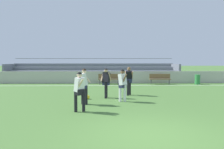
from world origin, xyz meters
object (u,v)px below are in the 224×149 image
(player_white_dropping_back, at_px, (84,83))
(soccer_ball, at_px, (88,97))
(bleacher_stand, at_px, (93,72))
(player_dark_wide_right, at_px, (129,78))
(bench_centre_sideline, at_px, (160,78))
(player_dark_overlapping, at_px, (106,80))
(player_white_pressing_high, at_px, (80,88))
(player_white_wide_left, at_px, (123,83))
(bench_far_right, at_px, (109,78))
(trash_bin, at_px, (197,79))

(player_white_dropping_back, distance_m, soccer_ball, 1.70)
(bleacher_stand, bearing_deg, player_dark_wide_right, -74.21)
(bench_centre_sideline, height_order, player_dark_overlapping, player_dark_overlapping)
(bleacher_stand, bearing_deg, player_dark_overlapping, -82.93)
(player_white_pressing_high, bearing_deg, bench_centre_sideline, 61.36)
(bench_centre_sideline, height_order, player_white_wide_left, player_white_wide_left)
(bench_far_right, distance_m, soccer_ball, 7.56)
(player_white_dropping_back, bearing_deg, player_dark_wide_right, 49.60)
(player_dark_overlapping, distance_m, soccer_ball, 1.36)
(player_white_dropping_back, bearing_deg, trash_bin, 44.67)
(player_white_wide_left, height_order, player_dark_wide_right, player_dark_wide_right)
(trash_bin, xyz_separation_m, player_white_wide_left, (-7.03, -8.09, 0.54))
(bleacher_stand, distance_m, player_white_pressing_high, 13.67)
(bench_far_right, distance_m, player_white_dropping_back, 8.99)
(trash_bin, distance_m, player_dark_overlapping, 10.51)
(bench_centre_sideline, xyz_separation_m, soccer_ball, (-5.62, -7.45, -0.44))
(soccer_ball, bearing_deg, bench_far_right, 80.78)
(bench_centre_sideline, xyz_separation_m, player_white_pressing_high, (-5.70, -10.45, 0.40))
(player_dark_overlapping, height_order, player_white_dropping_back, player_white_dropping_back)
(player_dark_overlapping, bearing_deg, bleacher_stand, 97.07)
(player_dark_wide_right, height_order, player_white_pressing_high, player_dark_wide_right)
(player_white_wide_left, height_order, soccer_ball, player_white_wide_left)
(player_dark_wide_right, bearing_deg, bench_centre_sideline, 61.65)
(player_white_pressing_high, bearing_deg, player_white_wide_left, 49.97)
(bleacher_stand, xyz_separation_m, soccer_ball, (0.30, -10.67, -0.83))
(bench_centre_sideline, height_order, player_dark_wide_right, player_dark_wide_right)
(bench_far_right, height_order, player_dark_overlapping, player_dark_overlapping)
(bench_centre_sideline, bearing_deg, player_white_dropping_back, -122.51)
(player_dark_wide_right, distance_m, player_white_pressing_high, 4.98)
(player_white_dropping_back, xyz_separation_m, soccer_ball, (0.04, 1.44, -0.90))
(bleacher_stand, xyz_separation_m, player_dark_wide_right, (2.63, -9.32, 0.05))
(player_dark_overlapping, distance_m, player_dark_wide_right, 1.67)
(bench_centre_sideline, relative_size, trash_bin, 2.14)
(bench_centre_sideline, relative_size, player_dark_wide_right, 1.08)
(soccer_ball, bearing_deg, bench_centre_sideline, 52.94)
(player_white_wide_left, bearing_deg, trash_bin, 49.00)
(bleacher_stand, xyz_separation_m, bench_centre_sideline, (5.92, -3.22, -0.40))
(trash_bin, height_order, player_dark_wide_right, player_dark_wide_right)
(trash_bin, bearing_deg, soccer_ball, -140.30)
(player_white_dropping_back, height_order, player_dark_wide_right, player_white_dropping_back)
(trash_bin, relative_size, player_dark_wide_right, 0.50)
(bleacher_stand, distance_m, bench_far_right, 3.58)
(trash_bin, bearing_deg, player_dark_wide_right, -137.37)
(player_dark_overlapping, distance_m, player_white_dropping_back, 2.08)
(bench_centre_sideline, bearing_deg, player_white_pressing_high, -118.64)
(player_white_wide_left, distance_m, player_white_pressing_high, 2.93)
(trash_bin, distance_m, player_dark_wide_right, 8.86)
(bench_centre_sideline, bearing_deg, bleacher_stand, 151.46)
(bench_far_right, height_order, trash_bin, bench_far_right)
(bench_centre_sideline, xyz_separation_m, player_white_wide_left, (-3.82, -8.20, 0.42))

